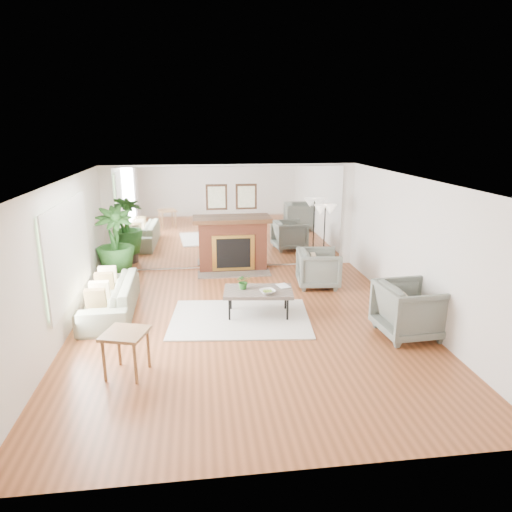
{
  "coord_description": "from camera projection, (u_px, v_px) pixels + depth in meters",
  "views": [
    {
      "loc": [
        -0.78,
        -7.25,
        3.33
      ],
      "look_at": [
        0.22,
        0.6,
        1.09
      ],
      "focal_mm": 32.0,
      "sensor_mm": 36.0,
      "label": 1
    }
  ],
  "objects": [
    {
      "name": "ground",
      "position": [
        248.0,
        326.0,
        7.92
      ],
      "size": [
        7.0,
        7.0,
        0.0
      ],
      "primitive_type": "plane",
      "color": "brown",
      "rests_on": "ground"
    },
    {
      "name": "wall_left",
      "position": [
        60.0,
        264.0,
        7.21
      ],
      "size": [
        0.02,
        7.0,
        2.5
      ],
      "primitive_type": "cube",
      "color": "silver",
      "rests_on": "ground"
    },
    {
      "name": "wall_right",
      "position": [
        418.0,
        251.0,
        7.94
      ],
      "size": [
        0.02,
        7.0,
        2.5
      ],
      "primitive_type": "cube",
      "color": "silver",
      "rests_on": "ground"
    },
    {
      "name": "wall_back",
      "position": [
        232.0,
        217.0,
        10.91
      ],
      "size": [
        6.0,
        0.02,
        2.5
      ],
      "primitive_type": "cube",
      "color": "silver",
      "rests_on": "ground"
    },
    {
      "name": "mirror_panel",
      "position": [
        232.0,
        218.0,
        10.89
      ],
      "size": [
        5.4,
        0.04,
        2.4
      ],
      "primitive_type": "cube",
      "color": "silver",
      "rests_on": "wall_back"
    },
    {
      "name": "window_panel",
      "position": [
        68.0,
        251.0,
        7.57
      ],
      "size": [
        0.04,
        2.4,
        1.5
      ],
      "primitive_type": "cube",
      "color": "#B2E09E",
      "rests_on": "wall_left"
    },
    {
      "name": "fireplace",
      "position": [
        233.0,
        244.0,
        10.85
      ],
      "size": [
        1.85,
        0.83,
        2.05
      ],
      "color": "brown",
      "rests_on": "ground"
    },
    {
      "name": "area_rug",
      "position": [
        240.0,
        318.0,
        8.2
      ],
      "size": [
        2.63,
        1.99,
        0.03
      ],
      "primitive_type": "cube",
      "rotation": [
        0.0,
        0.0,
        -0.1
      ],
      "color": "silver",
      "rests_on": "ground"
    },
    {
      "name": "coffee_table",
      "position": [
        258.0,
        292.0,
        8.25
      ],
      "size": [
        1.31,
        0.86,
        0.49
      ],
      "rotation": [
        0.0,
        0.0,
        -0.12
      ],
      "color": "#62564D",
      "rests_on": "ground"
    },
    {
      "name": "sofa",
      "position": [
        110.0,
        298.0,
        8.36
      ],
      "size": [
        0.9,
        2.18,
        0.63
      ],
      "primitive_type": "imported",
      "rotation": [
        0.0,
        0.0,
        -1.55
      ],
      "color": "gray",
      "rests_on": "ground"
    },
    {
      "name": "armchair_back",
      "position": [
        319.0,
        268.0,
        9.81
      ],
      "size": [
        0.97,
        0.95,
        0.81
      ],
      "primitive_type": "imported",
      "rotation": [
        0.0,
        0.0,
        1.47
      ],
      "color": "slate",
      "rests_on": "ground"
    },
    {
      "name": "armchair_front",
      "position": [
        410.0,
        310.0,
        7.46
      ],
      "size": [
        1.05,
        1.03,
        0.9
      ],
      "primitive_type": "imported",
      "rotation": [
        0.0,
        0.0,
        1.64
      ],
      "color": "slate",
      "rests_on": "ground"
    },
    {
      "name": "side_table",
      "position": [
        125.0,
        339.0,
        6.25
      ],
      "size": [
        0.7,
        0.7,
        0.64
      ],
      "rotation": [
        0.0,
        0.0,
        -0.29
      ],
      "color": "#9A673D",
      "rests_on": "ground"
    },
    {
      "name": "potted_ficus",
      "position": [
        115.0,
        243.0,
        9.86
      ],
      "size": [
        0.96,
        0.96,
        1.7
      ],
      "color": "black",
      "rests_on": "ground"
    },
    {
      "name": "floor_lamp",
      "position": [
        325.0,
        215.0,
        10.63
      ],
      "size": [
        0.52,
        0.29,
        1.6
      ],
      "color": "black",
      "rests_on": "ground"
    },
    {
      "name": "tabletop_plant",
      "position": [
        244.0,
        281.0,
        8.26
      ],
      "size": [
        0.28,
        0.25,
        0.28
      ],
      "primitive_type": "imported",
      "rotation": [
        0.0,
        0.0,
        0.09
      ],
      "color": "#2B6324",
      "rests_on": "coffee_table"
    },
    {
      "name": "fruit_bowl",
      "position": [
        267.0,
        292.0,
        8.06
      ],
      "size": [
        0.33,
        0.33,
        0.07
      ],
      "primitive_type": "imported",
      "rotation": [
        0.0,
        0.0,
        0.28
      ],
      "color": "#9A673D",
      "rests_on": "coffee_table"
    },
    {
      "name": "book",
      "position": [
        278.0,
        287.0,
        8.38
      ],
      "size": [
        0.26,
        0.31,
        0.02
      ],
      "primitive_type": "imported",
      "rotation": [
        0.0,
        0.0,
        0.27
      ],
      "color": "#9A673D",
      "rests_on": "coffee_table"
    }
  ]
}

